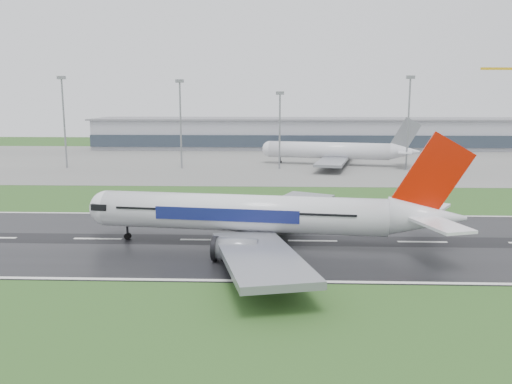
{
  "coord_description": "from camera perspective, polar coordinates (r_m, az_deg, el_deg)",
  "views": [
    {
      "loc": [
        -27.04,
        -93.09,
        25.83
      ],
      "look_at": [
        -30.86,
        12.0,
        7.0
      ],
      "focal_mm": 36.61,
      "sensor_mm": 36.0,
      "label": 1
    }
  ],
  "objects": [
    {
      "name": "ground",
      "position": [
        100.32,
        17.72,
        -5.26
      ],
      "size": [
        520.0,
        520.0,
        0.0
      ],
      "primitive_type": "plane",
      "color": "#254C1C",
      "rests_on": "ground"
    },
    {
      "name": "runway",
      "position": [
        100.3,
        17.72,
        -5.24
      ],
      "size": [
        400.0,
        45.0,
        0.1
      ],
      "primitive_type": "cube",
      "color": "black",
      "rests_on": "ground"
    },
    {
      "name": "apron",
      "position": [
        221.27,
        9.1,
        3.33
      ],
      "size": [
        400.0,
        130.0,
        0.08
      ],
      "primitive_type": "cube",
      "color": "slate",
      "rests_on": "ground"
    },
    {
      "name": "terminal",
      "position": [
        280.0,
        7.66,
        6.31
      ],
      "size": [
        240.0,
        36.0,
        15.0
      ],
      "primitive_type": "cube",
      "color": "#93949E",
      "rests_on": "ground"
    },
    {
      "name": "main_airliner",
      "position": [
        90.97,
        1.35,
        0.07
      ],
      "size": [
        73.92,
        71.18,
        19.6
      ],
      "primitive_type": null,
      "rotation": [
        0.0,
        0.0,
        -0.13
      ],
      "color": "silver",
      "rests_on": "runway"
    },
    {
      "name": "parked_airliner",
      "position": [
        207.59,
        8.68,
        5.44
      ],
      "size": [
        73.67,
        70.44,
        18.27
      ],
      "primitive_type": null,
      "rotation": [
        0.0,
        0.0,
        -0.22
      ],
      "color": "silver",
      "rests_on": "apron"
    },
    {
      "name": "floodmast_0",
      "position": [
        208.7,
        -20.21,
        6.96
      ],
      "size": [
        0.64,
        0.64,
        32.89
      ],
      "primitive_type": "cylinder",
      "color": "gray",
      "rests_on": "ground"
    },
    {
      "name": "floodmast_1",
      "position": [
        196.48,
        -8.23,
        7.12
      ],
      "size": [
        0.64,
        0.64,
        31.62
      ],
      "primitive_type": "cylinder",
      "color": "gray",
      "rests_on": "ground"
    },
    {
      "name": "floodmast_2",
      "position": [
        193.48,
        2.6,
        6.53
      ],
      "size": [
        0.64,
        0.64,
        27.26
      ],
      "primitive_type": "cylinder",
      "color": "gray",
      "rests_on": "ground"
    },
    {
      "name": "floodmast_3",
      "position": [
        199.3,
        16.29,
        7.04
      ],
      "size": [
        0.64,
        0.64,
        32.85
      ],
      "primitive_type": "cylinder",
      "color": "gray",
      "rests_on": "ground"
    }
  ]
}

